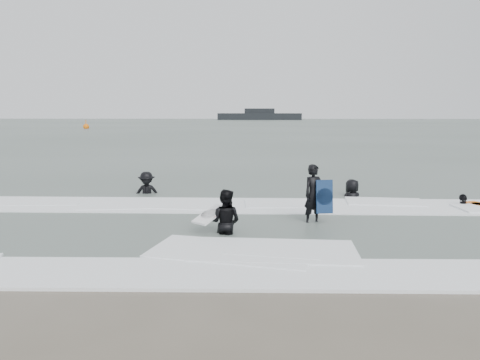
{
  "coord_description": "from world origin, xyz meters",
  "views": [
    {
      "loc": [
        0.51,
        -9.6,
        3.3
      ],
      "look_at": [
        0.0,
        5.0,
        1.1
      ],
      "focal_mm": 35.0,
      "sensor_mm": 36.0,
      "label": 1
    }
  ],
  "objects_px": {
    "surfer_wading": "(225,235)",
    "surfer_right_near": "(463,207)",
    "surfer_centre": "(313,224)",
    "surfer_right_far": "(352,198)",
    "vessel_horizon": "(259,116)",
    "buoy": "(86,127)",
    "surfer_breaker": "(147,195)"
  },
  "relations": [
    {
      "from": "surfer_wading",
      "to": "surfer_right_near",
      "type": "relative_size",
      "value": 1.1
    },
    {
      "from": "surfer_centre",
      "to": "surfer_right_near",
      "type": "bearing_deg",
      "value": -2.71
    },
    {
      "from": "surfer_right_far",
      "to": "surfer_wading",
      "type": "bearing_deg",
      "value": 26.61
    },
    {
      "from": "vessel_horizon",
      "to": "surfer_right_far",
      "type": "bearing_deg",
      "value": -88.86
    },
    {
      "from": "surfer_centre",
      "to": "surfer_right_far",
      "type": "height_order",
      "value": "surfer_right_far"
    },
    {
      "from": "surfer_right_far",
      "to": "buoy",
      "type": "relative_size",
      "value": 1.13
    },
    {
      "from": "surfer_right_near",
      "to": "buoy",
      "type": "xyz_separation_m",
      "value": [
        -36.54,
        64.32,
        0.42
      ]
    },
    {
      "from": "surfer_centre",
      "to": "vessel_horizon",
      "type": "relative_size",
      "value": 0.07
    },
    {
      "from": "surfer_breaker",
      "to": "surfer_right_far",
      "type": "relative_size",
      "value": 0.95
    },
    {
      "from": "surfer_right_near",
      "to": "surfer_right_far",
      "type": "xyz_separation_m",
      "value": [
        -3.44,
        1.67,
        0.0
      ]
    },
    {
      "from": "buoy",
      "to": "surfer_centre",
      "type": "bearing_deg",
      "value": -65.05
    },
    {
      "from": "surfer_right_near",
      "to": "surfer_centre",
      "type": "bearing_deg",
      "value": 9.19
    },
    {
      "from": "surfer_breaker",
      "to": "vessel_horizon",
      "type": "distance_m",
      "value": 134.87
    },
    {
      "from": "surfer_right_far",
      "to": "buoy",
      "type": "bearing_deg",
      "value": -86.49
    },
    {
      "from": "surfer_breaker",
      "to": "vessel_horizon",
      "type": "xyz_separation_m",
      "value": [
        5.21,
        134.77,
        1.36
      ]
    },
    {
      "from": "surfer_breaker",
      "to": "surfer_right_near",
      "type": "bearing_deg",
      "value": -19.16
    },
    {
      "from": "surfer_wading",
      "to": "surfer_right_far",
      "type": "relative_size",
      "value": 0.96
    },
    {
      "from": "surfer_wading",
      "to": "surfer_breaker",
      "type": "bearing_deg",
      "value": -41.36
    },
    {
      "from": "surfer_centre",
      "to": "surfer_right_near",
      "type": "distance_m",
      "value": 5.99
    },
    {
      "from": "surfer_centre",
      "to": "vessel_horizon",
      "type": "height_order",
      "value": "vessel_horizon"
    },
    {
      "from": "surfer_breaker",
      "to": "buoy",
      "type": "height_order",
      "value": "buoy"
    },
    {
      "from": "buoy",
      "to": "vessel_horizon",
      "type": "height_order",
      "value": "vessel_horizon"
    },
    {
      "from": "surfer_centre",
      "to": "surfer_right_far",
      "type": "distance_m",
      "value": 4.68
    },
    {
      "from": "surfer_wading",
      "to": "surfer_breaker",
      "type": "relative_size",
      "value": 1.0
    },
    {
      "from": "surfer_breaker",
      "to": "surfer_right_far",
      "type": "xyz_separation_m",
      "value": [
        7.91,
        -0.25,
        0.0
      ]
    },
    {
      "from": "surfer_wading",
      "to": "vessel_horizon",
      "type": "distance_m",
      "value": 140.52
    },
    {
      "from": "surfer_breaker",
      "to": "buoy",
      "type": "xyz_separation_m",
      "value": [
        -25.19,
        62.41,
        0.42
      ]
    },
    {
      "from": "surfer_centre",
      "to": "buoy",
      "type": "distance_m",
      "value": 73.79
    },
    {
      "from": "surfer_wading",
      "to": "buoy",
      "type": "xyz_separation_m",
      "value": [
        -28.65,
        68.14,
        0.42
      ]
    },
    {
      "from": "surfer_wading",
      "to": "surfer_right_near",
      "type": "height_order",
      "value": "surfer_wading"
    },
    {
      "from": "buoy",
      "to": "vessel_horizon",
      "type": "distance_m",
      "value": 78.49
    },
    {
      "from": "surfer_breaker",
      "to": "surfer_right_far",
      "type": "distance_m",
      "value": 7.91
    }
  ]
}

